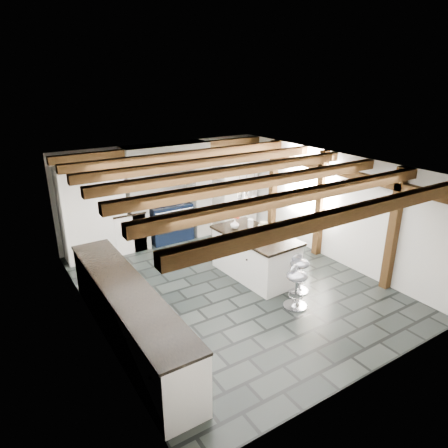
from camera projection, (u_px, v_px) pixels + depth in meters
ground at (231, 285)px, 7.58m from camera, size 6.00×6.00×0.00m
room_shell at (167, 217)px, 8.02m from camera, size 6.00×6.03×6.00m
range_cooker at (169, 221)px, 9.53m from camera, size 1.00×0.63×0.99m
kitchen_island at (255, 254)px, 7.81m from camera, size 1.03×1.84×1.18m
bar_stool_near at (299, 269)px, 7.23m from camera, size 0.39×0.39×0.72m
bar_stool_far at (296, 282)px, 6.73m from camera, size 0.49×0.49×0.76m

